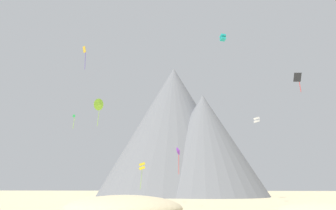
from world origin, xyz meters
TOP-DOWN VIEW (x-y plane):
  - dune_foreground_left at (-7.77, 22.61)m, footprint 18.02×19.97m
  - rock_massif at (-2.65, 88.52)m, footprint 72.37×69.45m
  - kite_black_mid at (18.52, 19.74)m, footprint 1.19×0.57m
  - kite_yellow_low at (-9.26, 46.42)m, footprint 1.61×1.53m
  - kite_green_mid at (-27.14, 50.30)m, footprint 0.55×0.54m
  - kite_gold_high at (-17.76, 29.48)m, footprint 0.77×0.65m
  - kite_lime_mid at (-17.21, 38.38)m, footprint 2.03×2.48m
  - kite_white_mid at (16.01, 44.19)m, footprint 1.29×1.26m
  - kite_teal_high at (10.25, 55.55)m, footprint 1.71×1.76m
  - kite_violet_low at (0.25, 28.47)m, footprint 1.03×1.50m

SIDE VIEW (x-z plane):
  - dune_foreground_left at x=-7.77m, z-range -2.06..2.06m
  - kite_yellow_low at x=-9.26m, z-range 4.65..10.56m
  - kite_violet_low at x=0.25m, z-range 6.84..11.48m
  - kite_white_mid at x=16.01m, z-range 16.64..17.90m
  - kite_black_mid at x=18.52m, z-range 17.38..20.44m
  - kite_green_mid at x=-27.14m, z-range 17.59..21.24m
  - kite_lime_mid at x=-17.21m, z-range 17.12..22.97m
  - rock_massif at x=-2.65m, z-range -1.86..43.81m
  - kite_gold_high at x=-17.76m, z-range 25.85..30.44m
  - kite_teal_high at x=10.25m, z-range 40.81..42.48m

